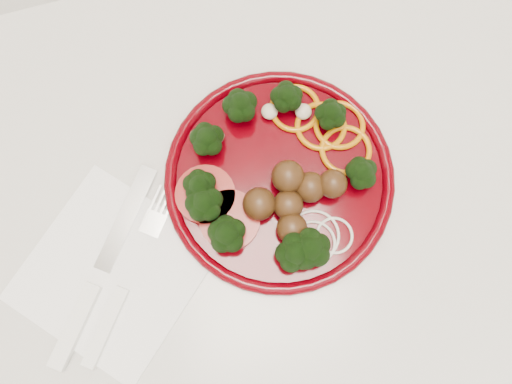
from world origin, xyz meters
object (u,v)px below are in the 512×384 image
object	(u,v)px
plate	(277,178)
knife	(92,291)
fork	(116,305)
napkin	(113,272)

from	to	relation	value
plate	knife	size ratio (longest dim) A/B	1.32
fork	napkin	bearing A→B (deg)	33.31
knife	fork	size ratio (longest dim) A/B	1.12
plate	fork	size ratio (longest dim) A/B	1.49
plate	napkin	xyz separation A→B (m)	(-0.20, -0.05, -0.02)
plate	fork	distance (m)	0.22
plate	napkin	bearing A→B (deg)	-166.30
napkin	fork	world-z (taller)	fork
fork	knife	bearing A→B (deg)	83.00
napkin	fork	bearing A→B (deg)	-94.19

